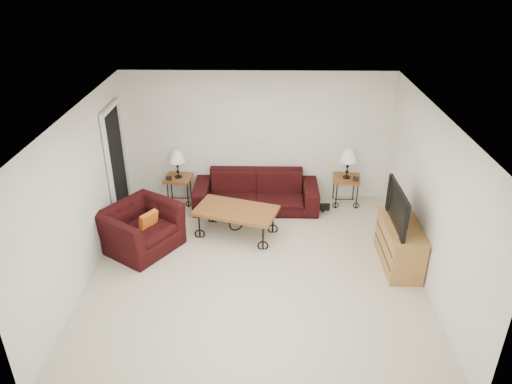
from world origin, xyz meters
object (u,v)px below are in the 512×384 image
at_px(sofa, 256,191).
at_px(side_table_right, 345,191).
at_px(tv_stand, 400,244).
at_px(backpack, 324,202).
at_px(lamp_right, 348,164).
at_px(lamp_left, 177,164).
at_px(television, 404,207).
at_px(coffee_table, 236,222).
at_px(armchair, 141,228).
at_px(side_table_left, 179,190).

bearing_deg(sofa, side_table_right, 6.01).
distance_m(tv_stand, backpack, 1.91).
height_order(lamp_right, tv_stand, lamp_right).
xyz_separation_m(lamp_left, television, (3.72, -1.98, 0.21)).
relative_size(side_table_right, coffee_table, 0.41).
height_order(sofa, coffee_table, sofa).
bearing_deg(side_table_right, armchair, -155.86).
relative_size(side_table_left, television, 0.51).
bearing_deg(backpack, sofa, -163.52).
distance_m(side_table_right, lamp_right, 0.56).
bearing_deg(sofa, armchair, -142.60).
relative_size(side_table_right, tv_stand, 0.47).
bearing_deg(lamp_right, coffee_table, -149.78).
relative_size(lamp_left, coffee_table, 0.40).
relative_size(sofa, lamp_right, 4.17).
height_order(sofa, tv_stand, tv_stand).
distance_m(sofa, coffee_table, 1.05).
xyz_separation_m(sofa, armchair, (-1.85, -1.42, 0.03)).
bearing_deg(television, armchair, -95.35).
height_order(coffee_table, television, television).
distance_m(lamp_right, coffee_table, 2.42).
height_order(sofa, armchair, armchair).
xyz_separation_m(side_table_right, backpack, (-0.45, -0.35, -0.07)).
distance_m(lamp_left, armchair, 1.70).
bearing_deg(television, lamp_right, -165.16).
xyz_separation_m(side_table_left, side_table_right, (3.19, 0.00, 0.01)).
relative_size(tv_stand, backpack, 2.83).
bearing_deg(lamp_right, sofa, -173.99).
height_order(lamp_right, coffee_table, lamp_right).
xyz_separation_m(lamp_left, tv_stand, (3.74, -1.98, -0.45)).
bearing_deg(television, side_table_left, -118.02).
height_order(armchair, tv_stand, armchair).
xyz_separation_m(lamp_right, television, (0.52, -1.98, 0.18)).
xyz_separation_m(lamp_left, backpack, (2.74, -0.35, -0.60)).
bearing_deg(sofa, television, -38.84).
distance_m(side_table_left, lamp_right, 3.24).
bearing_deg(side_table_right, sofa, -173.99).
distance_m(lamp_left, tv_stand, 4.25).
bearing_deg(coffee_table, lamp_left, 134.61).
distance_m(side_table_left, coffee_table, 1.66).
bearing_deg(backpack, side_table_right, 62.39).
bearing_deg(armchair, side_table_left, 20.80).
height_order(lamp_right, television, television).
bearing_deg(lamp_left, coffee_table, -45.39).
height_order(side_table_left, lamp_right, lamp_right).
xyz_separation_m(side_table_left, tv_stand, (3.74, -1.98, 0.08)).
bearing_deg(armchair, television, -61.56).
bearing_deg(tv_stand, side_table_right, 105.38).
distance_m(coffee_table, armchair, 1.59).
bearing_deg(backpack, lamp_left, -163.06).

